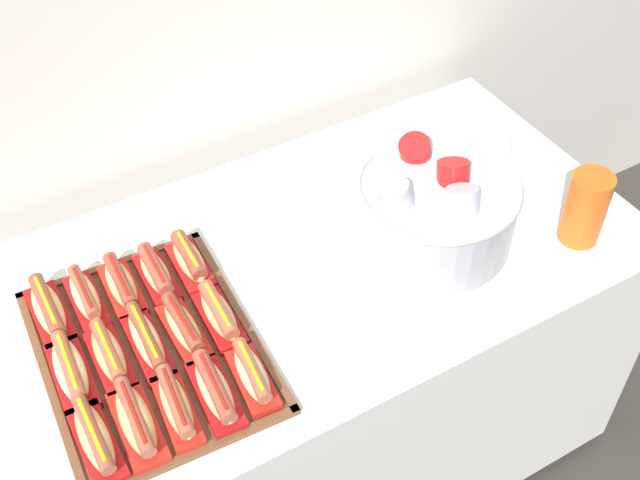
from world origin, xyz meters
name	(u,v)px	position (x,y,z in m)	size (l,w,h in m)	color
ground_plane	(310,452)	(0.00, 0.00, 0.00)	(10.00, 10.00, 0.00)	#38332D
buffet_table	(309,364)	(0.00, 0.00, 0.42)	(1.49, 0.78, 0.79)	white
serving_tray	(149,351)	(-0.39, -0.06, 0.80)	(0.43, 0.55, 0.01)	brown
hot_dog_0	(95,438)	(-0.55, -0.22, 0.83)	(0.06, 0.18, 0.06)	#B21414
hot_dog_1	(136,422)	(-0.47, -0.22, 0.83)	(0.08, 0.18, 0.06)	red
hot_dog_2	(176,406)	(-0.40, -0.23, 0.83)	(0.07, 0.18, 0.06)	red
hot_dog_3	(215,390)	(-0.32, -0.23, 0.82)	(0.08, 0.18, 0.06)	#B21414
hot_dog_4	(252,375)	(-0.25, -0.23, 0.83)	(0.08, 0.16, 0.06)	red
hot_dog_5	(71,371)	(-0.54, -0.05, 0.82)	(0.08, 0.18, 0.06)	#B21414
hot_dog_6	(109,355)	(-0.47, -0.06, 0.83)	(0.07, 0.17, 0.06)	#B21414
hot_dog_7	(147,341)	(-0.39, -0.06, 0.83)	(0.06, 0.18, 0.06)	#B21414
hot_dog_8	(183,327)	(-0.32, -0.06, 0.83)	(0.06, 0.17, 0.06)	red
hot_dog_9	(219,314)	(-0.24, -0.07, 0.83)	(0.07, 0.17, 0.06)	#B21414
hot_dog_10	(49,310)	(-0.53, 0.11, 0.83)	(0.07, 0.17, 0.06)	#B21414
hot_dog_11	(86,297)	(-0.46, 0.11, 0.83)	(0.06, 0.16, 0.06)	#B21414
hot_dog_12	(121,285)	(-0.38, 0.10, 0.83)	(0.07, 0.16, 0.06)	red
hot_dog_13	(156,273)	(-0.31, 0.10, 0.82)	(0.07, 0.16, 0.06)	#B21414
hot_dog_14	(190,260)	(-0.23, 0.10, 0.83)	(0.07, 0.16, 0.06)	red
punch_bowl	(434,211)	(0.23, -0.13, 0.94)	(0.34, 0.34, 0.27)	silver
cup_stack	(586,208)	(0.56, -0.24, 0.88)	(0.09, 0.09, 0.17)	#EA5B19
donut	(485,143)	(0.58, 0.12, 0.81)	(0.14, 0.14, 0.04)	silver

